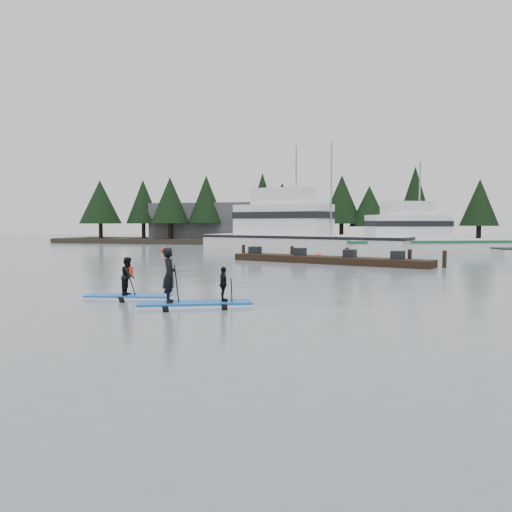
% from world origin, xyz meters
% --- Properties ---
extents(ground, '(160.00, 160.00, 0.00)m').
position_xyz_m(ground, '(0.00, 0.00, 0.00)').
color(ground, slate).
rests_on(ground, ground).
extents(far_shore, '(70.00, 8.00, 0.60)m').
position_xyz_m(far_shore, '(0.00, 42.00, 0.30)').
color(far_shore, '#2D281E').
rests_on(far_shore, ground).
extents(treeline, '(60.00, 4.00, 8.00)m').
position_xyz_m(treeline, '(0.00, 42.00, 0.00)').
color(treeline, black).
rests_on(treeline, ground).
extents(waterfront_building, '(18.00, 6.00, 5.00)m').
position_xyz_m(waterfront_building, '(-14.00, 44.00, 2.50)').
color(waterfront_building, '#4C4C51').
rests_on(waterfront_building, ground).
extents(fishing_boat_large, '(20.35, 11.18, 10.85)m').
position_xyz_m(fishing_boat_large, '(-2.04, 29.91, 0.84)').
color(fishing_boat_large, silver).
rests_on(fishing_boat_large, ground).
extents(fishing_boat_medium, '(15.14, 9.24, 8.68)m').
position_xyz_m(fishing_boat_medium, '(8.77, 29.00, 0.62)').
color(fishing_boat_medium, silver).
rests_on(fishing_boat_medium, ground).
extents(floating_dock, '(13.15, 5.66, 0.44)m').
position_xyz_m(floating_dock, '(2.15, 16.02, 0.22)').
color(floating_dock, black).
rests_on(floating_dock, ground).
extents(buoy_c, '(0.48, 0.48, 0.48)m').
position_xyz_m(buoy_c, '(13.90, 25.36, 0.00)').
color(buoy_c, red).
rests_on(buoy_c, ground).
extents(buoy_b, '(0.50, 0.50, 0.50)m').
position_xyz_m(buoy_b, '(1.00, 20.26, 0.00)').
color(buoy_b, red).
rests_on(buoy_b, ground).
extents(buoy_a, '(0.57, 0.57, 0.57)m').
position_xyz_m(buoy_a, '(-12.97, 23.98, 0.00)').
color(buoy_a, red).
rests_on(buoy_a, ground).
extents(paddleboard_solo, '(3.07, 1.25, 1.88)m').
position_xyz_m(paddleboard_solo, '(-2.95, -0.38, 0.52)').
color(paddleboard_solo, blue).
rests_on(paddleboard_solo, ground).
extents(paddleboard_duo, '(3.65, 2.14, 2.36)m').
position_xyz_m(paddleboard_duo, '(-0.26, -1.38, 0.59)').
color(paddleboard_duo, '#1256AF').
rests_on(paddleboard_duo, ground).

